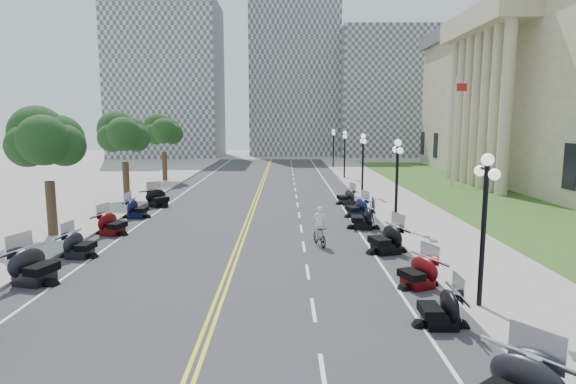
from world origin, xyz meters
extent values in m
plane|color=gray|center=(0.00, 0.00, 0.00)|extent=(160.00, 160.00, 0.00)
cube|color=#333335|center=(0.00, 10.00, 0.00)|extent=(16.00, 90.00, 0.01)
cube|color=yellow|center=(-0.12, 10.00, 0.01)|extent=(0.12, 90.00, 0.00)
cube|color=yellow|center=(0.12, 10.00, 0.01)|extent=(0.12, 90.00, 0.00)
cube|color=white|center=(6.40, 10.00, 0.01)|extent=(0.12, 90.00, 0.00)
cube|color=white|center=(-6.40, 10.00, 0.01)|extent=(0.12, 90.00, 0.00)
cube|color=white|center=(3.20, -12.00, 0.01)|extent=(0.12, 2.00, 0.00)
cube|color=white|center=(3.20, -8.00, 0.01)|extent=(0.12, 2.00, 0.00)
cube|color=white|center=(3.20, -4.00, 0.01)|extent=(0.12, 2.00, 0.00)
cube|color=white|center=(3.20, 0.00, 0.01)|extent=(0.12, 2.00, 0.00)
cube|color=white|center=(3.20, 4.00, 0.01)|extent=(0.12, 2.00, 0.00)
cube|color=white|center=(3.20, 8.00, 0.01)|extent=(0.12, 2.00, 0.00)
cube|color=white|center=(3.20, 12.00, 0.01)|extent=(0.12, 2.00, 0.00)
cube|color=white|center=(3.20, 16.00, 0.01)|extent=(0.12, 2.00, 0.00)
cube|color=white|center=(3.20, 20.00, 0.01)|extent=(0.12, 2.00, 0.00)
cube|color=white|center=(3.20, 24.00, 0.01)|extent=(0.12, 2.00, 0.00)
cube|color=white|center=(3.20, 28.00, 0.01)|extent=(0.12, 2.00, 0.00)
cube|color=white|center=(3.20, 32.00, 0.01)|extent=(0.12, 2.00, 0.00)
cube|color=white|center=(3.20, 36.00, 0.01)|extent=(0.12, 2.00, 0.00)
cube|color=white|center=(3.20, 40.00, 0.01)|extent=(0.12, 2.00, 0.00)
cube|color=white|center=(3.20, 44.00, 0.01)|extent=(0.12, 2.00, 0.00)
cube|color=white|center=(3.20, 48.00, 0.01)|extent=(0.12, 2.00, 0.00)
cube|color=white|center=(3.20, 52.00, 0.01)|extent=(0.12, 2.00, 0.00)
cube|color=#9E9991|center=(10.50, 10.00, 0.07)|extent=(5.00, 90.00, 0.15)
cube|color=#9E9991|center=(-10.50, 10.00, 0.07)|extent=(5.00, 90.00, 0.15)
cube|color=#356023|center=(17.50, 18.00, 0.05)|extent=(9.00, 60.00, 0.10)
cube|color=gray|center=(-18.00, 62.00, 13.00)|extent=(18.00, 14.00, 26.00)
cube|color=gray|center=(4.00, 68.00, 15.00)|extent=(16.00, 12.00, 30.00)
cube|color=gray|center=(22.00, 65.00, 11.00)|extent=(20.00, 14.00, 22.00)
imported|color=#A51414|center=(3.97, 0.15, 0.49)|extent=(0.92, 1.71, 0.99)
imported|color=white|center=(3.97, 0.15, 1.81)|extent=(0.60, 0.39, 1.64)
camera|label=1|loc=(2.28, -22.92, 6.08)|focal=30.00mm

